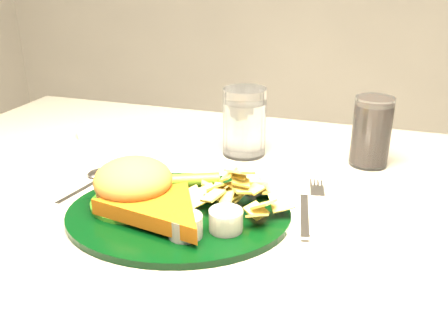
# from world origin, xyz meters

# --- Properties ---
(dinner_plate) EXTENTS (0.38, 0.34, 0.07)m
(dinner_plate) POSITION_xyz_m (-0.01, -0.10, 0.79)
(dinner_plate) COLOR black
(dinner_plate) RESTS_ON table
(water_glass) EXTENTS (0.10, 0.10, 0.13)m
(water_glass) POSITION_xyz_m (0.01, 0.16, 0.81)
(water_glass) COLOR white
(water_glass) RESTS_ON table
(cola_glass) EXTENTS (0.07, 0.07, 0.12)m
(cola_glass) POSITION_xyz_m (0.24, 0.18, 0.81)
(cola_glass) COLOR black
(cola_glass) RESTS_ON table
(fork_napkin) EXTENTS (0.15, 0.18, 0.01)m
(fork_napkin) POSITION_xyz_m (0.16, -0.04, 0.76)
(fork_napkin) COLOR white
(fork_napkin) RESTS_ON table
(spoon) EXTENTS (0.06, 0.14, 0.01)m
(spoon) POSITION_xyz_m (-0.19, -0.08, 0.75)
(spoon) COLOR silver
(spoon) RESTS_ON table
(ramekin) EXTENTS (0.05, 0.05, 0.03)m
(ramekin) POSITION_xyz_m (-0.31, 0.15, 0.76)
(ramekin) COLOR white
(ramekin) RESTS_ON table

